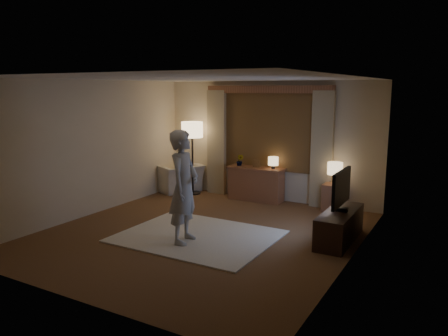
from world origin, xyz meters
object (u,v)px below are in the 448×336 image
Objects in this scene: sideboard at (256,185)px; armchair at (179,178)px; person at (184,187)px; tv_stand at (340,226)px; side_table at (334,198)px.

sideboard reaches higher than armchair.
person is (2.16, -2.89, 0.59)m from armchair.
tv_stand is at bearing 93.49° from armchair.
tv_stand is (2.31, -1.72, -0.10)m from sideboard.
sideboard is 1.20× the size of armchair.
tv_stand is (4.30, -1.59, -0.07)m from armchair.
tv_stand is at bearing -68.93° from person.
side_table is at bearing -1.64° from sideboard.
tv_stand is 0.78× the size of person.
person reaches higher than sideboard.
armchair is 0.56× the size of person.
armchair is 4.59m from tv_stand.
sideboard is 2.14× the size of side_table.
armchair is 1.78× the size of side_table.
person is (-1.57, -2.97, 0.64)m from side_table.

